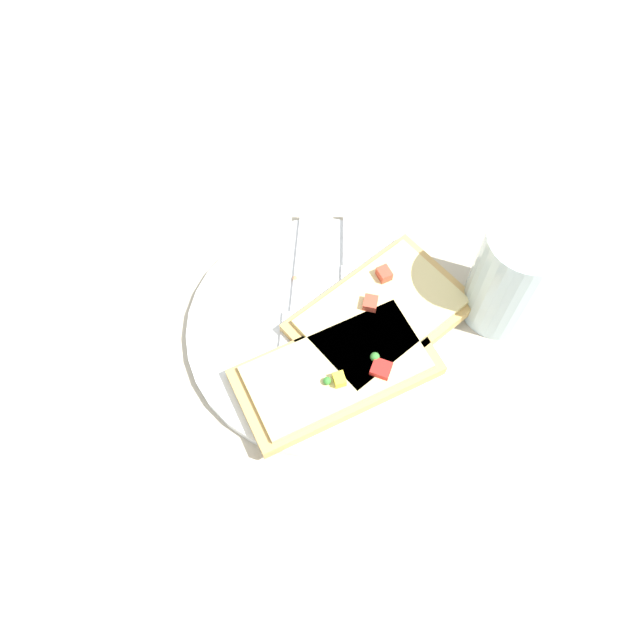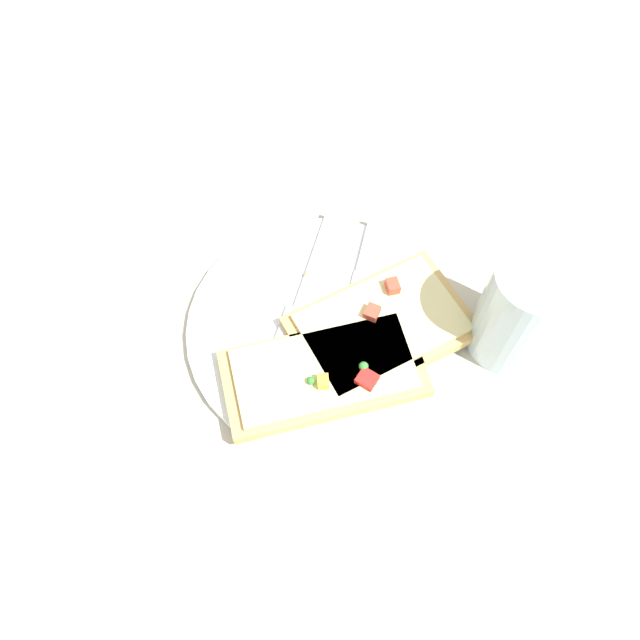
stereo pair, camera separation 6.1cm
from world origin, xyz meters
name	(u,v)px [view 2 (the right image)]	position (x,y,z in m)	size (l,w,h in m)	color
ground_plane	(320,330)	(0.00, 0.00, 0.00)	(4.00, 4.00, 0.00)	#BCB29E
plate	(320,328)	(0.00, 0.00, 0.01)	(0.27, 0.27, 0.01)	white
fork	(303,298)	(-0.02, 0.03, 0.01)	(0.05, 0.21, 0.01)	silver
knife	(362,279)	(0.04, 0.06, 0.01)	(0.04, 0.19, 0.01)	silver
pizza_slice_main	(324,373)	(0.01, -0.06, 0.02)	(0.21, 0.15, 0.03)	tan
pizza_slice_corner	(381,325)	(0.06, 0.00, 0.02)	(0.20, 0.19, 0.03)	tan
crumb_scatter	(346,340)	(0.03, -0.02, 0.02)	(0.10, 0.13, 0.01)	tan
drinking_glass	(521,311)	(0.19, 0.01, 0.06)	(0.08, 0.08, 0.12)	silver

